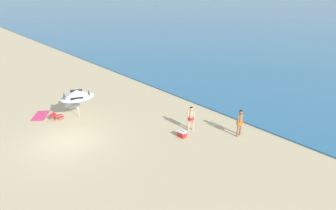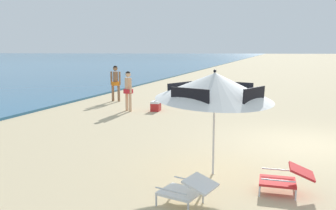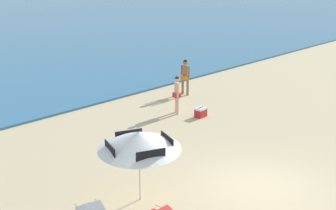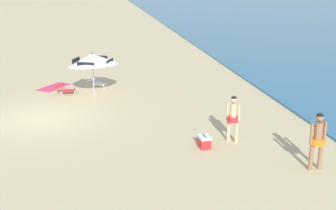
{
  "view_description": "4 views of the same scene",
  "coord_description": "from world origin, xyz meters",
  "px_view_note": "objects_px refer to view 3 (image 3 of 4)",
  "views": [
    {
      "loc": [
        15.62,
        -5.54,
        8.54
      ],
      "look_at": [
        1.86,
        6.19,
        1.29
      ],
      "focal_mm": 31.8,
      "sensor_mm": 36.0,
      "label": 1
    },
    {
      "loc": [
        -9.6,
        0.99,
        2.39
      ],
      "look_at": [
        1.64,
        4.32,
        0.63
      ],
      "focal_mm": 38.01,
      "sensor_mm": 36.0,
      "label": 2
    },
    {
      "loc": [
        -11.35,
        -6.97,
        6.47
      ],
      "look_at": [
        0.98,
        4.62,
        1.35
      ],
      "focal_mm": 52.95,
      "sensor_mm": 36.0,
      "label": 3
    },
    {
      "loc": [
        16.51,
        2.08,
        5.47
      ],
      "look_at": [
        1.08,
        4.83,
        0.63
      ],
      "focal_mm": 45.63,
      "sensor_mm": 36.0,
      "label": 4
    }
  ],
  "objects_px": {
    "person_standing_near_shore": "(177,92)",
    "person_standing_beside": "(185,75)",
    "beach_umbrella_striped_main": "(139,141)",
    "cooler_box": "(201,112)",
    "lounge_chair_under_umbrella": "(91,209)"
  },
  "relations": [
    {
      "from": "person_standing_beside",
      "to": "beach_umbrella_striped_main",
      "type": "bearing_deg",
      "value": -145.21
    },
    {
      "from": "person_standing_beside",
      "to": "cooler_box",
      "type": "relative_size",
      "value": 3.33
    },
    {
      "from": "lounge_chair_under_umbrella",
      "to": "person_standing_near_shore",
      "type": "xyz_separation_m",
      "value": [
        8.09,
        4.38,
        0.66
      ]
    },
    {
      "from": "person_standing_near_shore",
      "to": "cooler_box",
      "type": "relative_size",
      "value": 3.12
    },
    {
      "from": "beach_umbrella_striped_main",
      "to": "cooler_box",
      "type": "height_order",
      "value": "beach_umbrella_striped_main"
    },
    {
      "from": "lounge_chair_under_umbrella",
      "to": "person_standing_beside",
      "type": "xyz_separation_m",
      "value": [
        10.56,
        6.08,
        0.72
      ]
    },
    {
      "from": "lounge_chair_under_umbrella",
      "to": "person_standing_beside",
      "type": "height_order",
      "value": "person_standing_beside"
    },
    {
      "from": "person_standing_near_shore",
      "to": "cooler_box",
      "type": "xyz_separation_m",
      "value": [
        0.32,
        -1.06,
        -0.73
      ]
    },
    {
      "from": "beach_umbrella_striped_main",
      "to": "cooler_box",
      "type": "relative_size",
      "value": 6.21
    },
    {
      "from": "lounge_chair_under_umbrella",
      "to": "person_standing_near_shore",
      "type": "relative_size",
      "value": 0.6
    },
    {
      "from": "beach_umbrella_striped_main",
      "to": "person_standing_near_shore",
      "type": "bearing_deg",
      "value": 34.89
    },
    {
      "from": "person_standing_near_shore",
      "to": "person_standing_beside",
      "type": "height_order",
      "value": "person_standing_beside"
    },
    {
      "from": "lounge_chair_under_umbrella",
      "to": "person_standing_beside",
      "type": "relative_size",
      "value": 0.56
    },
    {
      "from": "person_standing_beside",
      "to": "person_standing_near_shore",
      "type": "bearing_deg",
      "value": -145.47
    },
    {
      "from": "person_standing_near_shore",
      "to": "cooler_box",
      "type": "height_order",
      "value": "person_standing_near_shore"
    }
  ]
}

